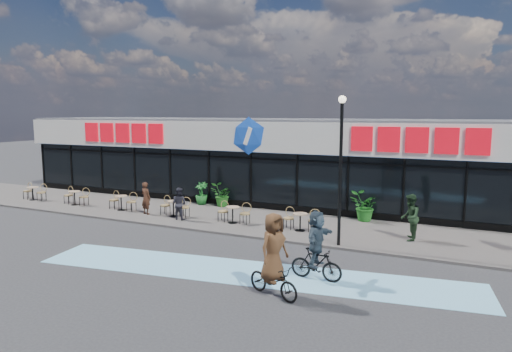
# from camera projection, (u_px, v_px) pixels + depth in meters

# --- Properties ---
(ground) EXTENTS (120.00, 120.00, 0.00)m
(ground) POSITION_uv_depth(u_px,v_px,m) (172.00, 245.00, 17.28)
(ground) COLOR #28282B
(ground) RESTS_ON ground
(sidewalk) EXTENTS (44.00, 5.00, 0.10)m
(sidewalk) POSITION_uv_depth(u_px,v_px,m) (228.00, 218.00, 21.32)
(sidewalk) COLOR #4F4946
(sidewalk) RESTS_ON ground
(bike_lane) EXTENTS (14.17, 4.13, 0.01)m
(bike_lane) POSITION_uv_depth(u_px,v_px,m) (249.00, 272.00, 14.26)
(bike_lane) COLOR #72B5D8
(bike_lane) RESTS_ON ground
(building) EXTENTS (30.60, 6.57, 4.75)m
(building) POSITION_uv_depth(u_px,v_px,m) (273.00, 159.00, 25.87)
(building) COLOR black
(building) RESTS_ON ground
(lamp_post) EXTENTS (0.28, 0.28, 5.47)m
(lamp_post) POSITION_uv_depth(u_px,v_px,m) (341.00, 158.00, 16.44)
(lamp_post) COLOR black
(lamp_post) RESTS_ON sidewalk
(bistro_set_0) EXTENTS (1.54, 0.62, 0.90)m
(bistro_set_0) POSITION_uv_depth(u_px,v_px,m) (34.00, 192.00, 25.54)
(bistro_set_0) COLOR tan
(bistro_set_0) RESTS_ON sidewalk
(bistro_set_1) EXTENTS (1.54, 0.62, 0.90)m
(bistro_set_1) POSITION_uv_depth(u_px,v_px,m) (76.00, 196.00, 24.22)
(bistro_set_1) COLOR tan
(bistro_set_1) RESTS_ON sidewalk
(bistro_set_2) EXTENTS (1.54, 0.62, 0.90)m
(bistro_set_2) POSITION_uv_depth(u_px,v_px,m) (122.00, 201.00, 22.89)
(bistro_set_2) COLOR tan
(bistro_set_2) RESTS_ON sidewalk
(bistro_set_3) EXTENTS (1.54, 0.62, 0.90)m
(bistro_set_3) POSITION_uv_depth(u_px,v_px,m) (175.00, 206.00, 21.57)
(bistro_set_3) COLOR tan
(bistro_set_3) RESTS_ON sidewalk
(bistro_set_4) EXTENTS (1.54, 0.62, 0.90)m
(bistro_set_4) POSITION_uv_depth(u_px,v_px,m) (234.00, 213.00, 20.25)
(bistro_set_4) COLOR tan
(bistro_set_4) RESTS_ON sidewalk
(bistro_set_5) EXTENTS (1.54, 0.62, 0.90)m
(bistro_set_5) POSITION_uv_depth(u_px,v_px,m) (301.00, 220.00, 18.93)
(bistro_set_5) COLOR tan
(bistro_set_5) RESTS_ON sidewalk
(potted_plant_left) EXTENTS (0.78, 0.78, 1.19)m
(potted_plant_left) POSITION_uv_depth(u_px,v_px,m) (201.00, 193.00, 24.25)
(potted_plant_left) COLOR #19581F
(potted_plant_left) RESTS_ON sidewalk
(potted_plant_mid) EXTENTS (1.43, 1.42, 1.20)m
(potted_plant_mid) POSITION_uv_depth(u_px,v_px,m) (221.00, 195.00, 23.71)
(potted_plant_mid) COLOR #21611B
(potted_plant_mid) RESTS_ON sidewalk
(potted_plant_right) EXTENTS (1.54, 1.47, 1.34)m
(potted_plant_right) POSITION_uv_depth(u_px,v_px,m) (364.00, 207.00, 20.50)
(potted_plant_right) COLOR #1D651C
(potted_plant_right) RESTS_ON sidewalk
(patron_left) EXTENTS (0.64, 0.49, 1.57)m
(patron_left) POSITION_uv_depth(u_px,v_px,m) (146.00, 198.00, 21.89)
(patron_left) COLOR #3E2216
(patron_left) RESTS_ON sidewalk
(patron_right) EXTENTS (0.73, 0.58, 1.48)m
(patron_right) POSITION_uv_depth(u_px,v_px,m) (179.00, 204.00, 20.81)
(patron_right) COLOR #23222B
(patron_right) RESTS_ON sidewalk
(pedestrian_a) EXTENTS (0.71, 0.89, 1.80)m
(pedestrian_a) POSITION_uv_depth(u_px,v_px,m) (410.00, 217.00, 17.40)
(pedestrian_a) COLOR black
(pedestrian_a) RESTS_ON sidewalk
(cyclist_a) EXTENTS (1.82, 1.16, 2.33)m
(cyclist_a) POSITION_uv_depth(u_px,v_px,m) (273.00, 263.00, 12.29)
(cyclist_a) COLOR black
(cyclist_a) RESTS_ON ground
(cyclist_b) EXTENTS (1.63, 1.58, 2.12)m
(cyclist_b) POSITION_uv_depth(u_px,v_px,m) (317.00, 247.00, 13.51)
(cyclist_b) COLOR black
(cyclist_b) RESTS_ON ground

